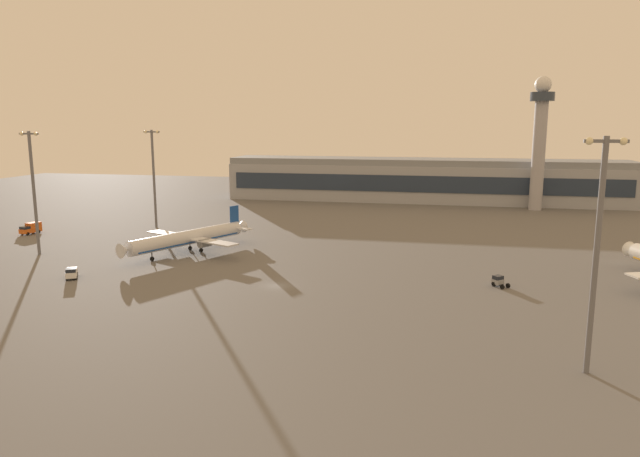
% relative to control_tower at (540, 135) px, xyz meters
% --- Properties ---
extents(ground_plane, '(416.00, 416.00, 0.00)m').
position_rel_control_tower_xyz_m(ground_plane, '(-61.45, -111.99, -26.11)').
color(ground_plane, '#605E5B').
extents(terminal_building, '(151.52, 22.40, 16.40)m').
position_rel_control_tower_xyz_m(terminal_building, '(-39.55, 15.63, -18.02)').
color(terminal_building, '#9EA3AD').
rests_on(terminal_building, ground).
extents(control_tower, '(8.00, 8.00, 45.66)m').
position_rel_control_tower_xyz_m(control_tower, '(0.00, 0.00, 0.00)').
color(control_tower, '#A8A8B2').
rests_on(control_tower, ground).
extents(airplane_near_gate, '(27.32, 34.56, 9.43)m').
position_rel_control_tower_xyz_m(airplane_near_gate, '(-89.45, -89.03, -22.55)').
color(airplane_near_gate, silver).
rests_on(airplane_near_gate, ground).
extents(pushback_tug, '(3.39, 3.49, 2.05)m').
position_rel_control_tower_xyz_m(pushback_tug, '(-20.76, -103.56, -25.05)').
color(pushback_tug, gray).
rests_on(pushback_tug, ground).
extents(catering_truck, '(3.54, 6.03, 3.05)m').
position_rel_control_tower_xyz_m(catering_truck, '(-142.09, -76.61, -24.54)').
color(catering_truck, '#D85919').
rests_on(catering_truck, ground).
extents(maintenance_van, '(3.80, 4.56, 2.25)m').
position_rel_control_tower_xyz_m(maintenance_van, '(-102.20, -115.50, -24.94)').
color(maintenance_van, white).
rests_on(maintenance_van, ground).
extents(apron_light_central, '(4.80, 0.90, 28.31)m').
position_rel_control_tower_xyz_m(apron_light_central, '(-122.79, -98.29, -10.08)').
color(apron_light_central, slate).
rests_on(apron_light_central, ground).
extents(apron_light_west, '(4.80, 0.90, 28.68)m').
position_rel_control_tower_xyz_m(apron_light_west, '(-13.44, -140.91, -9.90)').
color(apron_light_west, slate).
rests_on(apron_light_west, ground).
extents(apron_light_east, '(4.80, 0.90, 28.17)m').
position_rel_control_tower_xyz_m(apron_light_east, '(-113.38, -59.87, -10.16)').
color(apron_light_east, slate).
rests_on(apron_light_east, ground).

